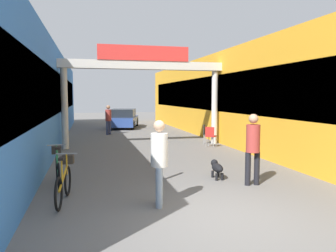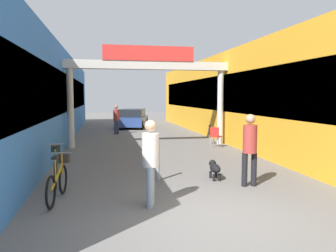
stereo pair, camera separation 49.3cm
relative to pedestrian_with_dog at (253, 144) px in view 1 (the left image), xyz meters
name	(u,v)px [view 1 (the left image)]	position (x,y,z in m)	size (l,w,h in m)	color
ground_plane	(225,218)	(-1.56, -1.91, -1.03)	(80.00, 80.00, 0.00)	#605E5B
storefront_left	(28,98)	(-6.66, 9.09, 1.12)	(3.00, 26.00, 4.30)	blue
storefront_right	(231,97)	(3.53, 9.09, 1.12)	(3.00, 26.00, 4.30)	gold
arcade_sign_gateway	(144,75)	(-1.56, 7.00, 2.10)	(7.40, 0.47, 4.39)	beige
pedestrian_with_dog	(253,144)	(0.00, 0.00, 0.00)	(0.39, 0.36, 1.78)	black
pedestrian_companion	(159,157)	(-2.59, -0.98, -0.03)	(0.41, 0.41, 1.75)	#8C9EB2
pedestrian_carrying_crate	(108,118)	(-2.83, 11.86, -0.05)	(0.48, 0.48, 1.71)	navy
dog_on_leash	(217,168)	(-0.61, 0.84, -0.73)	(0.29, 0.66, 0.48)	black
bicycle_orange_nearest	(64,181)	(-4.48, -0.19, -0.59)	(0.46, 1.69, 0.98)	black
bicycle_green_second	(57,167)	(-4.74, 1.23, -0.59)	(0.46, 1.68, 0.98)	black
bollard_post_metal	(161,160)	(-2.14, 0.95, -0.46)	(0.10, 0.10, 1.11)	gray
cafe_chair_red_nearer	(211,135)	(1.22, 6.04, -0.49)	(0.56, 0.56, 0.89)	gray
cafe_chair_black_farther	(206,132)	(1.41, 7.06, -0.49)	(0.54, 0.54, 0.89)	gray
parked_car_blue	(123,119)	(-1.54, 15.82, -0.39)	(2.63, 4.30, 1.33)	#2D478C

